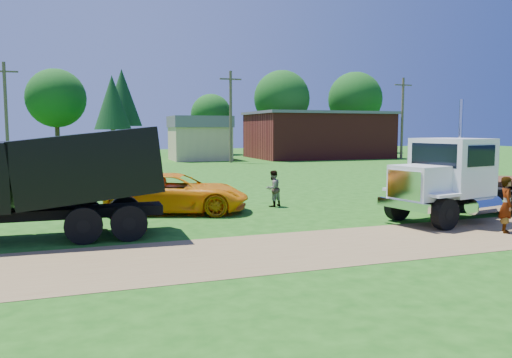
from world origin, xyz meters
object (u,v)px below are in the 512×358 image
object	(u,v)px
flatbed_trailer	(509,185)
orange_pickup	(178,193)
spectator_a	(507,205)
black_dump_truck	(40,178)
white_semi_tractor	(453,179)

from	to	relation	value
flatbed_trailer	orange_pickup	bearing A→B (deg)	-174.00
flatbed_trailer	spectator_a	bearing A→B (deg)	-116.54
orange_pickup	black_dump_truck	bearing A→B (deg)	144.96
orange_pickup	flatbed_trailer	bearing A→B (deg)	-85.64
white_semi_tractor	black_dump_truck	world-z (taller)	white_semi_tractor
white_semi_tractor	flatbed_trailer	bearing A→B (deg)	8.86
black_dump_truck	flatbed_trailer	xyz separation A→B (m)	(18.41, 0.06, -0.93)
white_semi_tractor	flatbed_trailer	xyz separation A→B (m)	(4.38, 1.64, -0.57)
black_dump_truck	orange_pickup	world-z (taller)	black_dump_truck
spectator_a	orange_pickup	bearing A→B (deg)	86.72
black_dump_truck	flatbed_trailer	distance (m)	18.43
white_semi_tractor	orange_pickup	distance (m)	10.56
black_dump_truck	white_semi_tractor	bearing A→B (deg)	-4.93
white_semi_tractor	flatbed_trailer	world-z (taller)	white_semi_tractor
orange_pickup	flatbed_trailer	xyz separation A→B (m)	(13.59, -3.47, 0.17)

